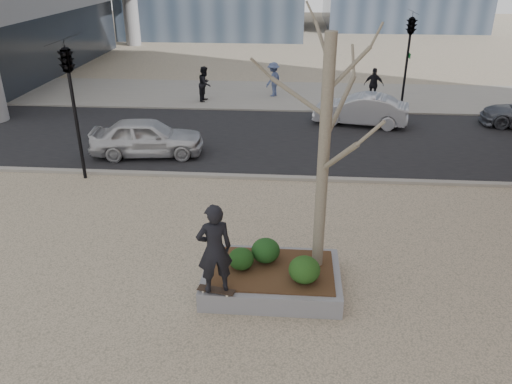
# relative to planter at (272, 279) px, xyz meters

# --- Properties ---
(ground) EXTENTS (120.00, 120.00, 0.00)m
(ground) POSITION_rel_planter_xyz_m (-1.00, 0.00, -0.23)
(ground) COLOR #BEA88B
(ground) RESTS_ON ground
(street) EXTENTS (60.00, 8.00, 0.02)m
(street) POSITION_rel_planter_xyz_m (-1.00, 10.00, -0.21)
(street) COLOR black
(street) RESTS_ON ground
(far_sidewalk) EXTENTS (60.00, 6.00, 0.02)m
(far_sidewalk) POSITION_rel_planter_xyz_m (-1.00, 17.00, -0.21)
(far_sidewalk) COLOR gray
(far_sidewalk) RESTS_ON ground
(planter) EXTENTS (3.00, 2.00, 0.45)m
(planter) POSITION_rel_planter_xyz_m (0.00, 0.00, 0.00)
(planter) COLOR gray
(planter) RESTS_ON ground
(planter_mulch) EXTENTS (2.70, 1.70, 0.04)m
(planter_mulch) POSITION_rel_planter_xyz_m (0.00, 0.00, 0.25)
(planter_mulch) COLOR #382314
(planter_mulch) RESTS_ON planter
(sycamore_tree) EXTENTS (2.80, 2.80, 6.60)m
(sycamore_tree) POSITION_rel_planter_xyz_m (1.00, 0.30, 3.56)
(sycamore_tree) COLOR gray
(sycamore_tree) RESTS_ON planter_mulch
(shrub_left) EXTENTS (0.56, 0.56, 0.48)m
(shrub_left) POSITION_rel_planter_xyz_m (-0.67, -0.01, 0.50)
(shrub_left) COLOR #193912
(shrub_left) RESTS_ON planter_mulch
(shrub_middle) EXTENTS (0.64, 0.64, 0.55)m
(shrub_middle) POSITION_rel_planter_xyz_m (-0.15, 0.32, 0.54)
(shrub_middle) COLOR #103414
(shrub_middle) RESTS_ON planter_mulch
(shrub_right) EXTENTS (0.67, 0.67, 0.57)m
(shrub_right) POSITION_rel_planter_xyz_m (0.70, -0.39, 0.55)
(shrub_right) COLOR #163F14
(shrub_right) RESTS_ON planter_mulch
(skateboard) EXTENTS (0.80, 0.35, 0.08)m
(skateboard) POSITION_rel_planter_xyz_m (-1.10, -0.88, 0.26)
(skateboard) COLOR black
(skateboard) RESTS_ON planter
(skateboarder) EXTENTS (0.83, 0.68, 1.95)m
(skateboarder) POSITION_rel_planter_xyz_m (-1.10, -0.88, 1.28)
(skateboarder) COLOR black
(skateboarder) RESTS_ON skateboard
(police_car) EXTENTS (4.23, 2.09, 1.39)m
(police_car) POSITION_rel_planter_xyz_m (-4.95, 7.81, 0.49)
(police_car) COLOR silver
(police_car) RESTS_ON street
(car_silver) EXTENTS (4.21, 2.15, 1.32)m
(car_silver) POSITION_rel_planter_xyz_m (3.27, 12.16, 0.46)
(car_silver) COLOR #A8A9B0
(car_silver) RESTS_ON street
(pedestrian_a) EXTENTS (0.77, 0.93, 1.73)m
(pedestrian_a) POSITION_rel_planter_xyz_m (-4.12, 15.53, 0.66)
(pedestrian_a) COLOR black
(pedestrian_a) RESTS_ON far_sidewalk
(pedestrian_b) EXTENTS (1.13, 1.30, 1.74)m
(pedestrian_b) POSITION_rel_planter_xyz_m (-0.73, 16.74, 0.67)
(pedestrian_b) COLOR #495783
(pedestrian_b) RESTS_ON far_sidewalk
(pedestrian_c) EXTENTS (1.03, 0.58, 1.65)m
(pedestrian_c) POSITION_rel_planter_xyz_m (4.35, 16.14, 0.63)
(pedestrian_c) COLOR black
(pedestrian_c) RESTS_ON far_sidewalk
(traffic_light_near) EXTENTS (0.60, 2.48, 4.50)m
(traffic_light_near) POSITION_rel_planter_xyz_m (-6.50, 5.60, 2.02)
(traffic_light_near) COLOR black
(traffic_light_near) RESTS_ON ground
(traffic_light_far) EXTENTS (0.60, 2.48, 4.50)m
(traffic_light_far) POSITION_rel_planter_xyz_m (5.50, 14.60, 2.02)
(traffic_light_far) COLOR black
(traffic_light_far) RESTS_ON ground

